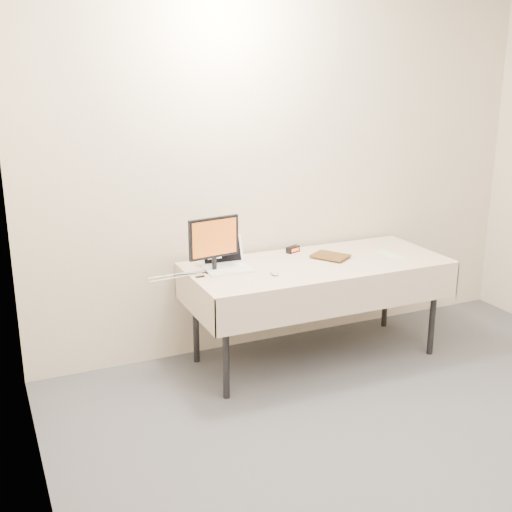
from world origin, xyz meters
name	(u,v)px	position (x,y,z in m)	size (l,w,h in m)	color
back_wall	(290,167)	(0.00, 2.50, 1.35)	(4.00, 0.10, 2.70)	beige
table	(317,271)	(0.00, 2.05, 0.68)	(1.86, 0.81, 0.74)	black
laptop	(226,261)	(-0.65, 2.18, 0.79)	(0.32, 0.30, 0.20)	white
monitor	(214,240)	(-0.75, 2.13, 0.96)	(0.37, 0.15, 0.38)	black
book	(325,244)	(0.06, 2.05, 0.86)	(0.19, 0.02, 0.25)	brown
alarm_clock	(293,249)	(-0.04, 2.34, 0.76)	(0.12, 0.08, 0.05)	black
clicker	(274,273)	(-0.41, 1.91, 0.75)	(0.05, 0.09, 0.02)	silver
paper_form	(390,254)	(0.59, 2.00, 0.74)	(0.10, 0.25, 0.00)	beige
usb_dongle	(200,277)	(-0.87, 2.06, 0.74)	(0.06, 0.02, 0.01)	black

